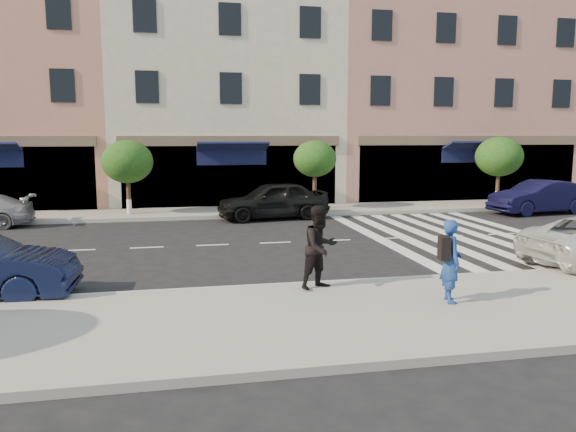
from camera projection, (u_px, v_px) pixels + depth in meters
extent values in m
plane|color=black|center=(304.00, 272.00, 14.04)|extent=(120.00, 120.00, 0.00)
cube|color=gray|center=(349.00, 317.00, 10.39)|extent=(60.00, 4.50, 0.15)
cube|color=gray|center=(247.00, 211.00, 24.70)|extent=(60.00, 3.00, 0.15)
cube|color=tan|center=(6.00, 61.00, 27.37)|extent=(10.00, 9.00, 14.00)
cube|color=beige|center=(222.00, 95.00, 29.65)|extent=(11.00, 9.00, 11.00)
cube|color=tan|center=(434.00, 80.00, 31.86)|extent=(13.00, 9.00, 13.00)
cylinder|color=#473323|center=(129.00, 195.00, 23.40)|extent=(0.18, 0.18, 1.60)
cylinder|color=silver|center=(129.00, 206.00, 23.47)|extent=(0.20, 0.20, 0.60)
ellipsoid|color=#1A4513|center=(127.00, 162.00, 23.20)|extent=(2.10, 2.10, 1.79)
cylinder|color=#473323|center=(315.00, 190.00, 24.97)|extent=(0.18, 0.18, 1.71)
cylinder|color=silver|center=(314.00, 202.00, 25.04)|extent=(0.20, 0.20, 0.60)
ellipsoid|color=#1A4513|center=(315.00, 159.00, 24.77)|extent=(1.90, 1.90, 1.62)
cylinder|color=#473323|center=(498.00, 187.00, 26.74)|extent=(0.18, 0.18, 1.65)
cylinder|color=silver|center=(497.00, 198.00, 26.82)|extent=(0.20, 0.20, 0.60)
ellipsoid|color=#1A4513|center=(499.00, 156.00, 26.54)|extent=(2.20, 2.20, 1.87)
imported|color=navy|center=(451.00, 261.00, 10.97)|extent=(0.50, 0.66, 1.64)
imported|color=black|center=(320.00, 247.00, 11.93)|extent=(1.08, 0.99, 1.79)
imported|color=black|center=(273.00, 200.00, 22.92)|extent=(4.71, 2.33, 1.54)
imported|color=black|center=(539.00, 197.00, 24.44)|extent=(4.60, 2.09, 1.46)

